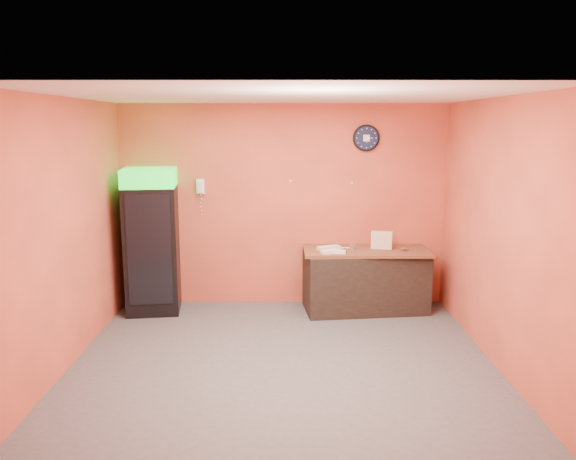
{
  "coord_description": "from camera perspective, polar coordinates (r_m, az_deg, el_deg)",
  "views": [
    {
      "loc": [
        0.03,
        -5.76,
        2.52
      ],
      "look_at": [
        0.06,
        0.6,
        1.32
      ],
      "focal_mm": 35.0,
      "sensor_mm": 36.0,
      "label": 1
    }
  ],
  "objects": [
    {
      "name": "kitchen_tool",
      "position": [
        7.65,
        6.57,
        -1.67
      ],
      "size": [
        0.07,
        0.07,
        0.07
      ],
      "primitive_type": "cylinder",
      "color": "silver",
      "rests_on": "butcher_paper"
    },
    {
      "name": "beverage_cooler",
      "position": [
        7.74,
        -13.74,
        -1.29
      ],
      "size": [
        0.76,
        0.77,
        1.95
      ],
      "rotation": [
        0.0,
        0.0,
        0.12
      ],
      "color": "black",
      "rests_on": "floor"
    },
    {
      "name": "ceiling",
      "position": [
        5.76,
        -0.56,
        13.49
      ],
      "size": [
        4.5,
        4.0,
        0.02
      ],
      "primitive_type": "cube",
      "color": "white",
      "rests_on": "back_wall"
    },
    {
      "name": "butcher_paper",
      "position": [
        7.66,
        7.94,
        -2.1
      ],
      "size": [
        1.69,
        0.78,
        0.04
      ],
      "primitive_type": "cube",
      "rotation": [
        0.0,
        0.0,
        0.01
      ],
      "color": "brown",
      "rests_on": "prep_counter"
    },
    {
      "name": "wall_clock",
      "position": [
        7.81,
        7.95,
        9.24
      ],
      "size": [
        0.36,
        0.06,
        0.36
      ],
      "color": "black",
      "rests_on": "back_wall"
    },
    {
      "name": "prep_counter",
      "position": [
        7.77,
        7.85,
        -5.18
      ],
      "size": [
        1.7,
        0.9,
        0.82
      ],
      "primitive_type": "cube",
      "rotation": [
        0.0,
        0.0,
        0.11
      ],
      "color": "black",
      "rests_on": "floor"
    },
    {
      "name": "wrapped_sandwich_left",
      "position": [
        7.39,
        4.43,
        -2.19
      ],
      "size": [
        0.3,
        0.22,
        0.04
      ],
      "primitive_type": "cube",
      "rotation": [
        0.0,
        0.0,
        0.42
      ],
      "color": "white",
      "rests_on": "butcher_paper"
    },
    {
      "name": "floor",
      "position": [
        6.28,
        -0.52,
        -12.94
      ],
      "size": [
        4.5,
        4.5,
        0.0
      ],
      "primitive_type": "plane",
      "color": "#47474C",
      "rests_on": "ground"
    },
    {
      "name": "left_wall",
      "position": [
        6.29,
        -21.5,
        -0.3
      ],
      "size": [
        0.02,
        4.0,
        2.8
      ],
      "primitive_type": "cube",
      "color": "#E35B40",
      "rests_on": "floor"
    },
    {
      "name": "wall_phone",
      "position": [
        7.84,
        -8.88,
        4.4
      ],
      "size": [
        0.11,
        0.1,
        0.2
      ],
      "color": "white",
      "rests_on": "back_wall"
    },
    {
      "name": "back_wall",
      "position": [
        7.84,
        -0.47,
        2.49
      ],
      "size": [
        4.5,
        0.02,
        2.8
      ],
      "primitive_type": "cube",
      "color": "#E35B40",
      "rests_on": "floor"
    },
    {
      "name": "right_wall",
      "position": [
        6.27,
        20.49,
        -0.27
      ],
      "size": [
        0.02,
        4.0,
        2.8
      ],
      "primitive_type": "cube",
      "color": "#E35B40",
      "rests_on": "floor"
    },
    {
      "name": "wrapped_sandwich_mid",
      "position": [
        7.38,
        4.86,
        -2.21
      ],
      "size": [
        0.28,
        0.15,
        0.04
      ],
      "primitive_type": "cube",
      "rotation": [
        0.0,
        0.0,
        -0.2
      ],
      "color": "white",
      "rests_on": "butcher_paper"
    },
    {
      "name": "wrapped_sandwich_right",
      "position": [
        7.6,
        4.16,
        -1.8
      ],
      "size": [
        0.33,
        0.24,
        0.04
      ],
      "primitive_type": "cube",
      "rotation": [
        0.0,
        0.0,
        0.44
      ],
      "color": "white",
      "rests_on": "butcher_paper"
    },
    {
      "name": "sub_roll_stack",
      "position": [
        7.7,
        9.49,
        -1.02
      ],
      "size": [
        0.29,
        0.16,
        0.24
      ],
      "rotation": [
        0.0,
        0.0,
        -0.23
      ],
      "color": "#F4E0BE",
      "rests_on": "butcher_paper"
    }
  ]
}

